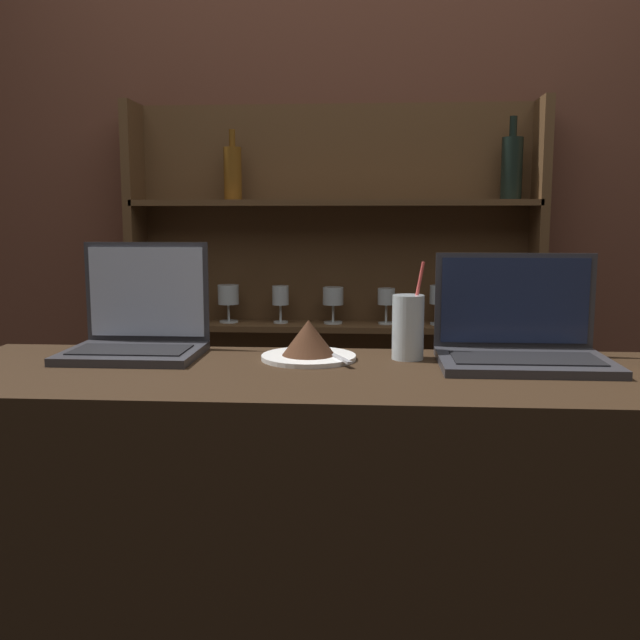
# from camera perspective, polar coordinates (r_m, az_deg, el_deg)

# --- Properties ---
(bar_counter) EXTENTS (1.69, 0.51, 0.98)m
(bar_counter) POSITION_cam_1_polar(r_m,az_deg,el_deg) (1.61, 2.41, -21.56)
(bar_counter) COLOR black
(bar_counter) RESTS_ON ground_plane
(back_wall) EXTENTS (7.00, 0.06, 2.70)m
(back_wall) POSITION_cam_1_polar(r_m,az_deg,el_deg) (2.53, 3.31, 9.58)
(back_wall) COLOR brown
(back_wall) RESTS_ON ground_plane
(back_shelf) EXTENTS (1.39, 0.18, 1.67)m
(back_shelf) POSITION_cam_1_polar(r_m,az_deg,el_deg) (2.49, 1.21, -1.45)
(back_shelf) COLOR brown
(back_shelf) RESTS_ON ground_plane
(laptop_near) EXTENTS (0.29, 0.23, 0.25)m
(laptop_near) POSITION_cam_1_polar(r_m,az_deg,el_deg) (1.65, -14.35, -0.75)
(laptop_near) COLOR #333338
(laptop_near) RESTS_ON bar_counter
(laptop_far) EXTENTS (0.35, 0.25, 0.23)m
(laptop_far) POSITION_cam_1_polar(r_m,az_deg,el_deg) (1.56, 15.77, -1.59)
(laptop_far) COLOR #333338
(laptop_far) RESTS_ON bar_counter
(cake_plate) EXTENTS (0.21, 0.21, 0.09)m
(cake_plate) POSITION_cam_1_polar(r_m,az_deg,el_deg) (1.54, -0.91, -1.87)
(cake_plate) COLOR white
(cake_plate) RESTS_ON bar_counter
(water_glass) EXTENTS (0.07, 0.07, 0.21)m
(water_glass) POSITION_cam_1_polar(r_m,az_deg,el_deg) (1.55, 7.06, -0.56)
(water_glass) COLOR silver
(water_glass) RESTS_ON bar_counter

